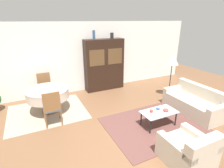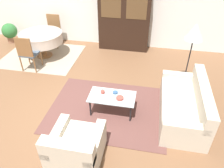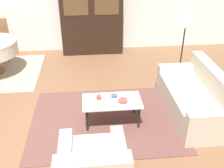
{
  "view_description": "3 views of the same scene",
  "coord_description": "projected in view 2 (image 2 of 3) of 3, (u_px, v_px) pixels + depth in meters",
  "views": [
    {
      "loc": [
        -1.93,
        -3.01,
        2.76
      ],
      "look_at": [
        0.2,
        1.4,
        0.95
      ],
      "focal_mm": 28.0,
      "sensor_mm": 36.0,
      "label": 1
    },
    {
      "loc": [
        1.7,
        -3.33,
        3.3
      ],
      "look_at": [
        1.02,
        0.17,
        0.75
      ],
      "focal_mm": 35.0,
      "sensor_mm": 36.0,
      "label": 2
    },
    {
      "loc": [
        0.67,
        -3.44,
        2.81
      ],
      "look_at": [
        1.02,
        0.17,
        0.75
      ],
      "focal_mm": 42.0,
      "sensor_mm": 36.0,
      "label": 3
    }
  ],
  "objects": [
    {
      "name": "potted_plant",
      "position": [
        10.0,
        32.0,
        7.57
      ],
      "size": [
        0.51,
        0.51,
        0.66
      ],
      "color": "#93664C",
      "rests_on": "ground_plane"
    },
    {
      "name": "dining_chair_far",
      "position": [
        53.0,
        29.0,
        7.28
      ],
      "size": [
        0.44,
        0.44,
        1.01
      ],
      "rotation": [
        0.0,
        0.0,
        3.14
      ],
      "color": "brown",
      "rests_on": "dining_rug"
    },
    {
      "name": "area_rug",
      "position": [
        108.0,
        109.0,
        4.89
      ],
      "size": [
        2.57,
        1.99,
        0.01
      ],
      "color": "brown",
      "rests_on": "ground_plane"
    },
    {
      "name": "display_cabinet",
      "position": [
        124.0,
        18.0,
        6.8
      ],
      "size": [
        1.59,
        0.45,
        2.06
      ],
      "color": "black",
      "rests_on": "ground_plane"
    },
    {
      "name": "wall_back",
      "position": [
        101.0,
        3.0,
        6.96
      ],
      "size": [
        10.0,
        0.06,
        2.7
      ],
      "color": "white",
      "rests_on": "ground_plane"
    },
    {
      "name": "dining_table",
      "position": [
        41.0,
        38.0,
        6.57
      ],
      "size": [
        1.27,
        1.27,
        0.75
      ],
      "color": "brown",
      "rests_on": "dining_rug"
    },
    {
      "name": "couch",
      "position": [
        185.0,
        106.0,
        4.52
      ],
      "size": [
        0.87,
        1.81,
        0.82
      ],
      "rotation": [
        0.0,
        0.0,
        1.57
      ],
      "color": "beige",
      "rests_on": "ground_plane"
    },
    {
      "name": "dining_rug",
      "position": [
        42.0,
        56.0,
        6.92
      ],
      "size": [
        2.3,
        1.93,
        0.01
      ],
      "color": "gray",
      "rests_on": "ground_plane"
    },
    {
      "name": "floor_lamp",
      "position": [
        195.0,
        34.0,
        4.83
      ],
      "size": [
        0.42,
        0.42,
        1.63
      ],
      "color": "black",
      "rests_on": "ground_plane"
    },
    {
      "name": "bowl_small",
      "position": [
        115.0,
        92.0,
        4.64
      ],
      "size": [
        0.11,
        0.11,
        0.04
      ],
      "color": "#33517A",
      "rests_on": "coffee_table"
    },
    {
      "name": "bowl",
      "position": [
        120.0,
        98.0,
        4.48
      ],
      "size": [
        0.16,
        0.16,
        0.05
      ],
      "color": "#9E4238",
      "rests_on": "coffee_table"
    },
    {
      "name": "dining_chair_near",
      "position": [
        27.0,
        52.0,
        5.91
      ],
      "size": [
        0.44,
        0.44,
        1.01
      ],
      "color": "brown",
      "rests_on": "dining_rug"
    },
    {
      "name": "ground_plane",
      "position": [
        65.0,
        111.0,
        4.84
      ],
      "size": [
        14.0,
        14.0,
        0.0
      ],
      "primitive_type": "plane",
      "color": "brown"
    },
    {
      "name": "coffee_table",
      "position": [
        112.0,
        98.0,
        4.6
      ],
      "size": [
        0.97,
        0.54,
        0.42
      ],
      "color": "black",
      "rests_on": "area_rug"
    },
    {
      "name": "armchair",
      "position": [
        76.0,
        149.0,
        3.64
      ],
      "size": [
        0.84,
        0.9,
        0.79
      ],
      "color": "beige",
      "rests_on": "ground_plane"
    },
    {
      "name": "cup",
      "position": [
        103.0,
        92.0,
        4.63
      ],
      "size": [
        0.09,
        0.09,
        0.07
      ],
      "color": "#9E4238",
      "rests_on": "coffee_table"
    }
  ]
}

